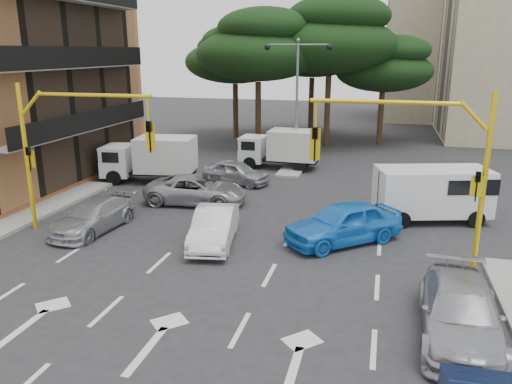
% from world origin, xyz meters
% --- Properties ---
extents(ground, '(120.00, 120.00, 0.00)m').
position_xyz_m(ground, '(0.00, 0.00, 0.00)').
color(ground, '#28282B').
rests_on(ground, ground).
extents(median_strip, '(1.40, 6.00, 0.15)m').
position_xyz_m(median_strip, '(0.00, 16.00, 0.07)').
color(median_strip, gray).
rests_on(median_strip, ground).
extents(apartment_beige_far, '(16.20, 12.15, 16.70)m').
position_xyz_m(apartment_beige_far, '(12.95, 44.00, 8.35)').
color(apartment_beige_far, tan).
rests_on(apartment_beige_far, ground).
extents(pine_left_near, '(9.15, 9.15, 10.23)m').
position_xyz_m(pine_left_near, '(-3.94, 21.96, 7.60)').
color(pine_left_near, '#382616').
rests_on(pine_left_near, ground).
extents(pine_center, '(9.98, 9.98, 11.16)m').
position_xyz_m(pine_center, '(1.06, 23.96, 8.30)').
color(pine_center, '#382616').
rests_on(pine_center, ground).
extents(pine_left_far, '(8.32, 8.32, 9.30)m').
position_xyz_m(pine_left_far, '(-6.94, 25.96, 6.91)').
color(pine_left_far, '#382616').
rests_on(pine_left_far, ground).
extents(pine_right, '(7.49, 7.49, 8.37)m').
position_xyz_m(pine_right, '(5.06, 25.96, 6.22)').
color(pine_right, '#382616').
rests_on(pine_right, ground).
extents(pine_back, '(9.15, 9.15, 10.23)m').
position_xyz_m(pine_back, '(-0.94, 28.96, 7.60)').
color(pine_back, '#382616').
rests_on(pine_back, ground).
extents(signal_mast_right, '(5.79, 0.37, 6.00)m').
position_xyz_m(signal_mast_right, '(6.80, 1.99, 3.88)').
color(signal_mast_right, yellow).
rests_on(signal_mast_right, ground).
extents(signal_mast_left, '(5.79, 0.37, 6.00)m').
position_xyz_m(signal_mast_left, '(-6.80, 1.99, 3.88)').
color(signal_mast_left, yellow).
rests_on(signal_mast_left, ground).
extents(street_lamp_center, '(4.16, 0.36, 7.77)m').
position_xyz_m(street_lamp_center, '(0.00, 16.00, 5.43)').
color(street_lamp_center, slate).
rests_on(street_lamp_center, median_strip).
extents(car_white_hatch, '(2.17, 4.38, 1.38)m').
position_xyz_m(car_white_hatch, '(-0.70, 2.23, 0.69)').
color(car_white_hatch, silver).
rests_on(car_white_hatch, ground).
extents(car_blue_compact, '(4.82, 4.55, 1.61)m').
position_xyz_m(car_blue_compact, '(4.09, 3.59, 0.81)').
color(car_blue_compact, blue).
rests_on(car_blue_compact, ground).
extents(car_silver_wagon, '(2.16, 4.50, 1.26)m').
position_xyz_m(car_silver_wagon, '(-6.03, 2.37, 0.63)').
color(car_silver_wagon, '#A4A7AC').
rests_on(car_silver_wagon, ground).
extents(car_silver_cross_a, '(5.06, 2.60, 1.37)m').
position_xyz_m(car_silver_cross_a, '(-3.28, 7.00, 0.68)').
color(car_silver_cross_a, '#9D9FA4').
rests_on(car_silver_cross_a, ground).
extents(car_silver_cross_b, '(4.09, 2.40, 1.30)m').
position_xyz_m(car_silver_cross_b, '(-2.49, 11.10, 0.65)').
color(car_silver_cross_b, '#A5A8AD').
rests_on(car_silver_cross_b, ground).
extents(car_silver_parked, '(2.16, 4.92, 1.41)m').
position_xyz_m(car_silver_parked, '(7.60, -2.38, 0.70)').
color(car_silver_parked, '#9D9FA5').
rests_on(car_silver_parked, ground).
extents(van_white, '(5.16, 3.40, 2.37)m').
position_xyz_m(van_white, '(7.57, 7.27, 1.19)').
color(van_white, white).
rests_on(van_white, ground).
extents(box_truck_a, '(5.51, 2.92, 2.58)m').
position_xyz_m(box_truck_a, '(-7.31, 10.27, 1.29)').
color(box_truck_a, silver).
rests_on(box_truck_a, ground).
extents(box_truck_b, '(5.06, 2.25, 2.46)m').
position_xyz_m(box_truck_b, '(-0.94, 15.50, 1.23)').
color(box_truck_b, white).
rests_on(box_truck_b, ground).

